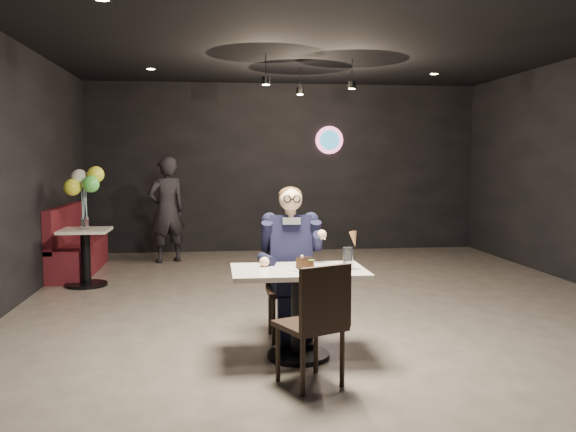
{
  "coord_description": "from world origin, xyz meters",
  "views": [
    {
      "loc": [
        -1.27,
        -6.45,
        1.64
      ],
      "look_at": [
        -0.61,
        -0.94,
        1.13
      ],
      "focal_mm": 38.0,
      "sensor_mm": 36.0,
      "label": 1
    }
  ],
  "objects": [
    {
      "name": "floor",
      "position": [
        0.0,
        0.0,
        0.0
      ],
      "size": [
        9.0,
        9.0,
        0.0
      ],
      "primitive_type": "plane",
      "color": "slate",
      "rests_on": "ground"
    },
    {
      "name": "wall_sign",
      "position": [
        0.8,
        4.47,
        2.0
      ],
      "size": [
        0.5,
        0.06,
        0.5
      ],
      "primitive_type": null,
      "color": "pink",
      "rests_on": "floor"
    },
    {
      "name": "pendant_lights",
      "position": [
        0.0,
        2.0,
        2.88
      ],
      "size": [
        1.4,
        1.2,
        0.36
      ],
      "primitive_type": "cube",
      "color": "black",
      "rests_on": "floor"
    },
    {
      "name": "main_table",
      "position": [
        -0.59,
        -1.54,
        0.38
      ],
      "size": [
        1.1,
        0.7,
        0.75
      ],
      "primitive_type": "cube",
      "color": "white",
      "rests_on": "floor"
    },
    {
      "name": "chair_far",
      "position": [
        -0.59,
        -0.99,
        0.46
      ],
      "size": [
        0.42,
        0.46,
        0.92
      ],
      "primitive_type": "cube",
      "color": "black",
      "rests_on": "floor"
    },
    {
      "name": "chair_near",
      "position": [
        -0.59,
        -2.14,
        0.46
      ],
      "size": [
        0.57,
        0.59,
        0.92
      ],
      "primitive_type": "cube",
      "rotation": [
        0.0,
        0.0,
        0.43
      ],
      "color": "black",
      "rests_on": "floor"
    },
    {
      "name": "seated_man",
      "position": [
        -0.59,
        -0.99,
        0.72
      ],
      "size": [
        0.6,
        0.8,
        1.44
      ],
      "primitive_type": "cube",
      "color": "black",
      "rests_on": "floor"
    },
    {
      "name": "dessert_plate",
      "position": [
        -0.58,
        -1.6,
        0.76
      ],
      "size": [
        0.2,
        0.2,
        0.01
      ],
      "primitive_type": "cylinder",
      "color": "white",
      "rests_on": "main_table"
    },
    {
      "name": "cake_slice",
      "position": [
        -0.55,
        -1.6,
        0.8
      ],
      "size": [
        0.14,
        0.13,
        0.08
      ],
      "primitive_type": "cube",
      "rotation": [
        0.0,
        0.0,
        0.35
      ],
      "color": "black",
      "rests_on": "dessert_plate"
    },
    {
      "name": "mint_leaf",
      "position": [
        -0.51,
        -1.66,
        0.84
      ],
      "size": [
        0.06,
        0.04,
        0.01
      ],
      "primitive_type": "ellipsoid",
      "color": "#2B832B",
      "rests_on": "cake_slice"
    },
    {
      "name": "sundae_glass",
      "position": [
        -0.19,
        -1.6,
        0.84
      ],
      "size": [
        0.08,
        0.08,
        0.18
      ],
      "primitive_type": "cylinder",
      "color": "silver",
      "rests_on": "main_table"
    },
    {
      "name": "wafer_cone",
      "position": [
        -0.14,
        -1.61,
        1.0
      ],
      "size": [
        0.08,
        0.08,
        0.13
      ],
      "primitive_type": "cone",
      "rotation": [
        0.0,
        0.0,
        0.26
      ],
      "color": "#BB7C4D",
      "rests_on": "sundae_glass"
    },
    {
      "name": "booth_bench",
      "position": [
        -3.25,
        2.66,
        0.49
      ],
      "size": [
        0.49,
        1.97,
        0.98
      ],
      "primitive_type": "cube",
      "color": "#440E15",
      "rests_on": "floor"
    },
    {
      "name": "side_table",
      "position": [
        -2.95,
        1.66,
        0.38
      ],
      "size": [
        0.61,
        0.61,
        0.77
      ],
      "primitive_type": "cube",
      "color": "white",
      "rests_on": "floor"
    },
    {
      "name": "balloon_vase",
      "position": [
        -2.95,
        1.66,
        0.83
      ],
      "size": [
        0.1,
        0.1,
        0.15
      ],
      "primitive_type": "cylinder",
      "color": "silver",
      "rests_on": "side_table"
    },
    {
      "name": "balloon_bunch",
      "position": [
        -2.95,
        1.66,
        1.23
      ],
      "size": [
        0.39,
        0.39,
        0.65
      ],
      "primitive_type": "cube",
      "color": "#FBFF35",
      "rests_on": "balloon_vase"
    },
    {
      "name": "passerby",
      "position": [
        -2.04,
        3.44,
        0.85
      ],
      "size": [
        0.73,
        0.64,
        1.69
      ],
      "primitive_type": "imported",
      "rotation": [
        0.0,
        0.0,
        3.6
      ],
      "color": "black",
      "rests_on": "floor"
    }
  ]
}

